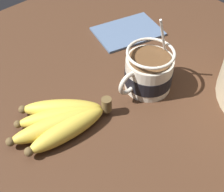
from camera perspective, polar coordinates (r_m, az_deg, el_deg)
table at (r=68.97cm, az=2.31°, el=1.22°), size 90.99×90.99×2.96cm
coffee_mug at (r=65.20cm, az=6.65°, el=4.25°), size 14.99×10.01×15.93cm
banana_bunch at (r=59.51cm, az=-9.13°, el=-4.38°), size 19.88×13.78×4.21cm
napkin at (r=82.88cm, az=2.91°, el=11.70°), size 19.05×15.54×0.60cm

